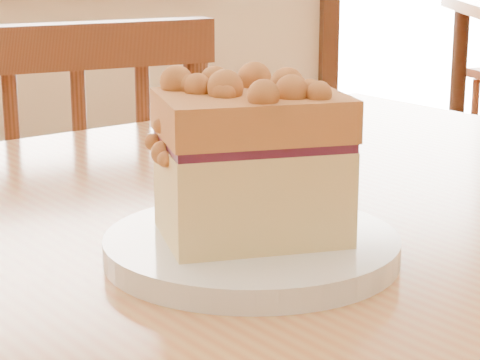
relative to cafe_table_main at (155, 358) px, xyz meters
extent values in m
cube|color=tan|center=(0.00, 0.00, 0.08)|extent=(1.43, 1.20, 0.04)
cube|color=brown|center=(-0.03, 0.68, -0.23)|extent=(0.46, 0.46, 0.04)
cylinder|color=brown|center=(0.16, 0.53, -0.01)|extent=(0.03, 0.03, 0.44)
cube|color=brown|center=(0.00, 0.51, 0.19)|extent=(0.36, 0.10, 0.06)
cylinder|color=brown|center=(0.09, 0.52, -0.02)|extent=(0.02, 0.02, 0.38)
cylinder|color=brown|center=(0.00, 0.51, -0.02)|extent=(0.02, 0.02, 0.38)
cylinder|color=brown|center=(-0.08, 0.49, -0.02)|extent=(0.02, 0.02, 0.38)
cylinder|color=#39190F|center=(1.69, 2.57, -0.30)|extent=(0.06, 0.06, 0.71)
cylinder|color=brown|center=(1.94, 2.87, -0.47)|extent=(0.03, 0.03, 0.39)
cylinder|color=white|center=(0.06, -0.06, 0.11)|extent=(0.21, 0.21, 0.02)
cylinder|color=white|center=(0.06, -0.06, 0.10)|extent=(0.14, 0.14, 0.01)
cube|color=#E4CB81|center=(0.06, -0.06, 0.15)|extent=(0.13, 0.10, 0.07)
cube|color=#49152A|center=(0.06, -0.06, 0.18)|extent=(0.12, 0.09, 0.01)
cube|color=#C2763D|center=(0.06, -0.06, 0.20)|extent=(0.13, 0.10, 0.03)
sphere|color=#C2763D|center=(0.06, -0.03, 0.22)|extent=(0.02, 0.02, 0.02)
sphere|color=#C2763D|center=(0.07, -0.08, 0.22)|extent=(0.02, 0.02, 0.02)
sphere|color=#C2763D|center=(0.05, -0.08, 0.22)|extent=(0.02, 0.02, 0.02)
sphere|color=#C2763D|center=(0.10, -0.02, 0.22)|extent=(0.02, 0.02, 0.02)
sphere|color=#C2763D|center=(0.06, -0.07, 0.22)|extent=(0.02, 0.02, 0.02)
sphere|color=#C2763D|center=(0.07, -0.07, 0.22)|extent=(0.02, 0.02, 0.02)
sphere|color=#C2763D|center=(0.05, -0.03, 0.22)|extent=(0.02, 0.02, 0.02)
sphere|color=#C2763D|center=(0.07, -0.04, 0.22)|extent=(0.02, 0.02, 0.02)
sphere|color=#C2763D|center=(0.02, -0.02, 0.22)|extent=(0.02, 0.02, 0.02)
sphere|color=#C2763D|center=(0.02, -0.03, 0.22)|extent=(0.02, 0.02, 0.02)
sphere|color=#C2763D|center=(0.03, -0.09, 0.22)|extent=(0.01, 0.01, 0.01)
sphere|color=#C2763D|center=(0.07, -0.06, 0.22)|extent=(0.02, 0.02, 0.02)
sphere|color=#C2763D|center=(0.11, -0.08, 0.22)|extent=(0.02, 0.02, 0.02)
sphere|color=#C2763D|center=(0.09, -0.02, 0.22)|extent=(0.02, 0.02, 0.02)
sphere|color=#C2763D|center=(0.00, -0.06, 0.19)|extent=(0.02, 0.02, 0.02)
sphere|color=#C2763D|center=(0.00, -0.04, 0.20)|extent=(0.01, 0.01, 0.01)
sphere|color=#C2763D|center=(0.00, -0.08, 0.18)|extent=(0.02, 0.02, 0.02)
sphere|color=#C2763D|center=(-0.01, -0.03, 0.20)|extent=(0.01, 0.01, 0.01)
camera|label=1|loc=(-0.12, -0.67, 0.32)|focal=70.00mm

